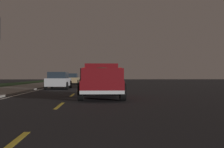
{
  "coord_description": "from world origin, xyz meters",
  "views": [
    {
      "loc": [
        -0.8,
        -1.43,
        1.17
      ],
      "look_at": [
        14.8,
        -2.39,
        1.3
      ],
      "focal_mm": 42.97,
      "sensor_mm": 36.0,
      "label": 1
    }
  ],
  "objects_px": {
    "pickup_truck": "(101,80)",
    "sedan_silver": "(59,80)",
    "sedan_tan": "(72,79)",
    "sedan_red": "(97,80)",
    "sedan_black": "(98,79)"
  },
  "relations": [
    {
      "from": "sedan_silver",
      "to": "sedan_tan",
      "type": "bearing_deg",
      "value": -0.51
    },
    {
      "from": "sedan_tan",
      "to": "sedan_black",
      "type": "distance_m",
      "value": 4.96
    },
    {
      "from": "sedan_silver",
      "to": "sedan_red",
      "type": "relative_size",
      "value": 1.0
    },
    {
      "from": "sedan_black",
      "to": "sedan_red",
      "type": "bearing_deg",
      "value": 179.48
    },
    {
      "from": "pickup_truck",
      "to": "sedan_red",
      "type": "xyz_separation_m",
      "value": [
        12.25,
        0.14,
        -0.2
      ]
    },
    {
      "from": "pickup_truck",
      "to": "sedan_tan",
      "type": "distance_m",
      "value": 23.07
    },
    {
      "from": "sedan_red",
      "to": "sedan_black",
      "type": "xyz_separation_m",
      "value": [
        13.96,
        -0.13,
        0.0
      ]
    },
    {
      "from": "pickup_truck",
      "to": "sedan_red",
      "type": "relative_size",
      "value": 1.22
    },
    {
      "from": "sedan_tan",
      "to": "sedan_black",
      "type": "xyz_separation_m",
      "value": [
        3.43,
        -3.58,
        0.0
      ]
    },
    {
      "from": "sedan_silver",
      "to": "sedan_red",
      "type": "distance_m",
      "value": 4.07
    },
    {
      "from": "pickup_truck",
      "to": "sedan_black",
      "type": "bearing_deg",
      "value": 0.03
    },
    {
      "from": "pickup_truck",
      "to": "sedan_tan",
      "type": "relative_size",
      "value": 1.23
    },
    {
      "from": "sedan_silver",
      "to": "sedan_red",
      "type": "bearing_deg",
      "value": -61.16
    },
    {
      "from": "pickup_truck",
      "to": "sedan_silver",
      "type": "xyz_separation_m",
      "value": [
        10.29,
        3.71,
        -0.2
      ]
    },
    {
      "from": "sedan_black",
      "to": "sedan_silver",
      "type": "bearing_deg",
      "value": 166.94
    }
  ]
}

